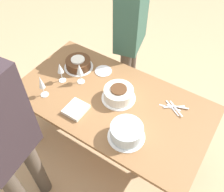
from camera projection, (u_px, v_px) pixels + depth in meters
ground_plane at (112, 146)px, 2.55m from camera, size 12.00×12.00×0.00m
dining_table at (112, 108)px, 2.09m from camera, size 1.59×0.86×0.72m
cake_center_white at (119, 94)px, 1.99m from camera, size 0.28×0.28×0.11m
cake_front_chocolate at (78, 64)px, 2.24m from camera, size 0.26×0.26×0.10m
cake_back_decorated at (127, 132)px, 1.74m from camera, size 0.27×0.27×0.12m
wine_glass_near at (60, 69)px, 2.06m from camera, size 0.06×0.06×0.19m
wine_glass_far at (41, 83)px, 1.95m from camera, size 0.07×0.07×0.21m
wine_glass_extra at (80, 70)px, 2.05m from camera, size 0.07×0.07×0.20m
dessert_plate_right at (103, 71)px, 2.23m from camera, size 0.15×0.15×0.01m
fork_pile at (174, 108)px, 1.95m from camera, size 0.22×0.12×0.01m
napkin_stack at (76, 109)px, 1.93m from camera, size 0.15×0.17×0.03m
person_cutting at (131, 28)px, 2.32m from camera, size 0.31×0.44×1.55m
person_watching at (0, 138)px, 1.46m from camera, size 0.26×0.42×1.65m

